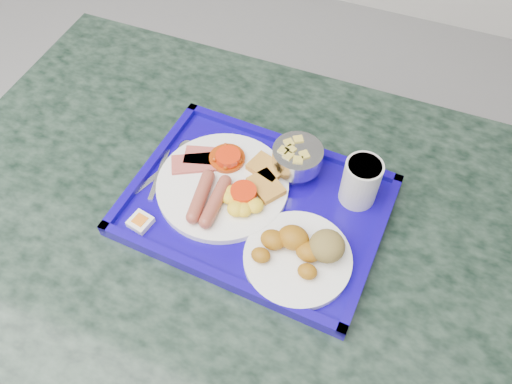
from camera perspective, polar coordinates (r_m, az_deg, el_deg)
table at (r=1.12m, az=-0.32°, el=-9.07°), size 1.31×0.88×0.82m
tray at (r=0.95m, az=-0.00°, el=-1.62°), size 0.49×0.37×0.03m
main_plate at (r=0.95m, az=-3.46°, el=0.78°), size 0.25×0.25×0.04m
bread_plate at (r=0.87m, az=5.24°, el=-6.90°), size 0.19×0.19×0.06m
fruit_bowl at (r=0.96m, az=4.71°, el=3.98°), size 0.10×0.10×0.07m
juice_cup at (r=0.93m, az=11.89°, el=1.27°), size 0.07×0.07×0.10m
spoon at (r=1.02m, az=-8.92°, el=4.28°), size 0.05×0.16×0.01m
knife at (r=1.00m, az=-10.32°, el=2.67°), size 0.06×0.16×0.00m
jam_packet at (r=0.93m, az=-13.07°, el=-3.35°), size 0.04×0.04×0.02m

